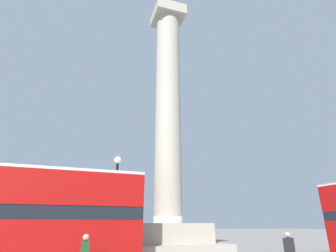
% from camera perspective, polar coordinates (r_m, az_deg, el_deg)
% --- Properties ---
extents(monument_column, '(5.72, 5.72, 19.66)m').
position_cam_1_polar(monument_column, '(17.33, 0.00, -7.40)').
color(monument_column, '#ADA593').
rests_on(monument_column, ground_plane).
extents(bus_b, '(11.18, 3.00, 4.30)m').
position_cam_1_polar(bus_b, '(13.11, -32.20, -16.20)').
color(bus_b, '#A80F0C').
rests_on(bus_b, ground_plane).
extents(street_lamp, '(0.40, 0.40, 5.55)m').
position_cam_1_polar(street_lamp, '(14.40, -11.52, -16.38)').
color(street_lamp, black).
rests_on(street_lamp, ground_plane).
extents(pedestrian_by_plinth, '(0.49, 0.28, 1.76)m').
position_cam_1_polar(pedestrian_by_plinth, '(12.77, 25.02, -23.59)').
color(pedestrian_by_plinth, '#4C473D').
rests_on(pedestrian_by_plinth, ground_plane).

